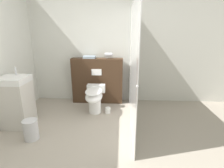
{
  "coord_description": "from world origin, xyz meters",
  "views": [
    {
      "loc": [
        0.4,
        -1.76,
        1.62
      ],
      "look_at": [
        0.23,
        1.33,
        0.67
      ],
      "focal_mm": 28.0,
      "sensor_mm": 36.0,
      "label": 1
    }
  ],
  "objects_px": {
    "hair_drier": "(109,55)",
    "sink_vanity": "(17,102)",
    "waste_bin": "(31,130)",
    "toilet": "(95,97)"
  },
  "relations": [
    {
      "from": "sink_vanity",
      "to": "hair_drier",
      "type": "distance_m",
      "value": 2.01
    },
    {
      "from": "hair_drier",
      "to": "sink_vanity",
      "type": "bearing_deg",
      "value": -142.92
    },
    {
      "from": "waste_bin",
      "to": "sink_vanity",
      "type": "bearing_deg",
      "value": 136.26
    },
    {
      "from": "toilet",
      "to": "hair_drier",
      "type": "bearing_deg",
      "value": 67.58
    },
    {
      "from": "hair_drier",
      "to": "waste_bin",
      "type": "relative_size",
      "value": 0.6
    },
    {
      "from": "toilet",
      "to": "waste_bin",
      "type": "xyz_separation_m",
      "value": [
        -0.85,
        -0.95,
        -0.18
      ]
    },
    {
      "from": "sink_vanity",
      "to": "hair_drier",
      "type": "relative_size",
      "value": 5.41
    },
    {
      "from": "waste_bin",
      "to": "toilet",
      "type": "bearing_deg",
      "value": 48.22
    },
    {
      "from": "toilet",
      "to": "sink_vanity",
      "type": "height_order",
      "value": "sink_vanity"
    },
    {
      "from": "sink_vanity",
      "to": "hair_drier",
      "type": "height_order",
      "value": "hair_drier"
    }
  ]
}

